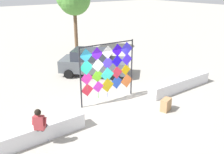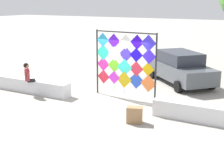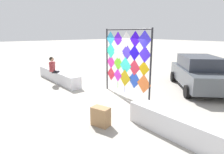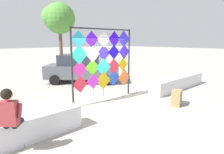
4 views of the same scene
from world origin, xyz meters
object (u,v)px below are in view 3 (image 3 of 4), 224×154
(parked_car, at_px, (199,73))
(cardboard_box_large, at_px, (101,116))
(kite_display_rack, at_px, (126,58))
(seated_vendor, at_px, (54,68))

(parked_car, height_order, cardboard_box_large, parked_car)
(kite_display_rack, xyz_separation_m, cardboard_box_large, (1.52, -2.42, -1.40))
(seated_vendor, bearing_deg, cardboard_box_large, -8.91)
(seated_vendor, height_order, cardboard_box_large, seated_vendor)
(parked_car, bearing_deg, seated_vendor, -136.62)
(kite_display_rack, xyz_separation_m, parked_car, (1.44, 3.56, -0.86))
(kite_display_rack, distance_m, parked_car, 3.94)
(seated_vendor, relative_size, parked_car, 0.35)
(seated_vendor, bearing_deg, kite_display_rack, 21.39)
(cardboard_box_large, bearing_deg, kite_display_rack, 122.09)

